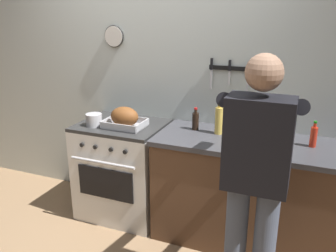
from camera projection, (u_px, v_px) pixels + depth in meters
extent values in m
cube|color=silver|center=(159.00, 75.00, 3.30)|extent=(6.00, 0.10, 2.60)
cube|color=black|center=(239.00, 69.00, 2.95)|extent=(0.51, 0.02, 0.04)
cube|color=silver|center=(211.00, 79.00, 3.05)|extent=(0.02, 0.00, 0.17)
cube|color=black|center=(212.00, 64.00, 3.01)|extent=(0.02, 0.02, 0.10)
cube|color=silver|center=(229.00, 78.00, 2.99)|extent=(0.01, 0.00, 0.12)
cube|color=black|center=(230.00, 65.00, 2.96)|extent=(0.02, 0.02, 0.09)
cube|color=silver|center=(247.00, 84.00, 2.95)|extent=(0.01, 0.00, 0.20)
cube|color=black|center=(248.00, 67.00, 2.90)|extent=(0.02, 0.02, 0.08)
cube|color=silver|center=(267.00, 80.00, 2.88)|extent=(0.01, 0.00, 0.11)
cube|color=black|center=(268.00, 67.00, 2.85)|extent=(0.02, 0.02, 0.10)
cylinder|color=white|center=(114.00, 36.00, 3.29)|extent=(0.19, 0.02, 0.19)
torus|color=black|center=(114.00, 36.00, 3.29)|extent=(0.20, 0.02, 0.20)
cube|color=brown|center=(280.00, 200.00, 2.83)|extent=(2.00, 0.62, 0.86)
cube|color=#3D3D42|center=(286.00, 148.00, 2.69)|extent=(2.03, 0.65, 0.04)
cube|color=white|center=(123.00, 171.00, 3.34)|extent=(0.76, 0.62, 0.87)
cube|color=black|center=(105.00, 184.00, 3.05)|extent=(0.53, 0.01, 0.28)
cube|color=#2D2D2D|center=(121.00, 125.00, 3.20)|extent=(0.76, 0.62, 0.03)
cylinder|color=black|center=(82.00, 145.00, 3.02)|extent=(0.04, 0.02, 0.04)
cylinder|color=black|center=(95.00, 147.00, 2.97)|extent=(0.04, 0.02, 0.04)
cylinder|color=black|center=(111.00, 150.00, 2.92)|extent=(0.04, 0.02, 0.04)
cylinder|color=black|center=(125.00, 152.00, 2.87)|extent=(0.04, 0.02, 0.04)
cylinder|color=silver|center=(102.00, 163.00, 2.96)|extent=(0.61, 0.02, 0.02)
cylinder|color=#4C566B|center=(235.00, 244.00, 2.30)|extent=(0.14, 0.14, 0.86)
cylinder|color=#4C566B|center=(264.00, 251.00, 2.23)|extent=(0.14, 0.14, 0.86)
cube|color=black|center=(258.00, 144.00, 2.04)|extent=(0.38, 0.22, 0.56)
sphere|color=#9E755B|center=(264.00, 72.00, 1.91)|extent=(0.21, 0.21, 0.21)
cylinder|color=black|center=(233.00, 101.00, 2.27)|extent=(0.09, 0.55, 0.22)
cylinder|color=black|center=(302.00, 107.00, 2.12)|extent=(0.09, 0.55, 0.22)
cube|color=#B7B7BC|center=(125.00, 127.00, 3.09)|extent=(0.34, 0.25, 0.01)
cube|color=#B7B7BC|center=(118.00, 127.00, 2.97)|extent=(0.34, 0.01, 0.05)
cube|color=#B7B7BC|center=(131.00, 119.00, 3.19)|extent=(0.34, 0.01, 0.05)
cube|color=#B7B7BC|center=(108.00, 121.00, 3.14)|extent=(0.01, 0.25, 0.05)
cube|color=#B7B7BC|center=(142.00, 125.00, 3.02)|extent=(0.01, 0.25, 0.05)
ellipsoid|color=brown|center=(124.00, 117.00, 3.06)|extent=(0.25, 0.18, 0.17)
cylinder|color=#B7B7BC|center=(94.00, 120.00, 3.12)|extent=(0.14, 0.14, 0.11)
cube|color=tan|center=(265.00, 147.00, 2.63)|extent=(0.36, 0.24, 0.02)
cylinder|color=#997F4C|center=(282.00, 132.00, 2.73)|extent=(0.07, 0.07, 0.16)
cylinder|color=#997F4C|center=(283.00, 119.00, 2.70)|extent=(0.03, 0.03, 0.04)
cylinder|color=black|center=(284.00, 116.00, 2.69)|extent=(0.03, 0.03, 0.01)
cylinder|color=black|center=(195.00, 121.00, 3.01)|extent=(0.06, 0.06, 0.15)
cylinder|color=black|center=(196.00, 111.00, 2.98)|extent=(0.03, 0.03, 0.03)
cylinder|color=#B21919|center=(196.00, 109.00, 2.97)|extent=(0.03, 0.03, 0.01)
cylinder|color=red|center=(313.00, 137.00, 2.63)|extent=(0.05, 0.05, 0.15)
cylinder|color=red|center=(315.00, 125.00, 2.60)|extent=(0.02, 0.02, 0.03)
cylinder|color=#197219|center=(315.00, 122.00, 2.60)|extent=(0.03, 0.03, 0.01)
cylinder|color=gold|center=(219.00, 121.00, 2.90)|extent=(0.07, 0.07, 0.22)
cylinder|color=gold|center=(220.00, 105.00, 2.86)|extent=(0.03, 0.03, 0.05)
cylinder|color=black|center=(220.00, 101.00, 2.85)|extent=(0.03, 0.03, 0.01)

